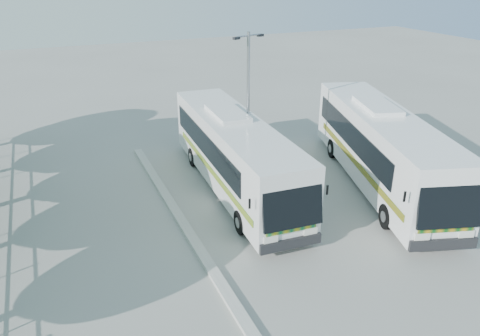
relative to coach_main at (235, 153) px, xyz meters
name	(u,v)px	position (x,y,z in m)	size (l,w,h in m)	color
ground	(247,227)	(-0.94, -3.45, -1.84)	(100.00, 100.00, 0.00)	#999994
kerb_divider	(178,215)	(-3.24, -1.45, -1.76)	(0.40, 16.00, 0.15)	#B2B2AD
coach_main	(235,153)	(0.00, 0.00, 0.00)	(3.08, 12.18, 3.35)	silver
coach_adjacent	(381,147)	(6.52, -2.21, 0.09)	(6.13, 12.84, 3.51)	white
lamppost	(248,102)	(1.06, 0.92, 2.06)	(1.69, 0.67, 7.06)	gray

